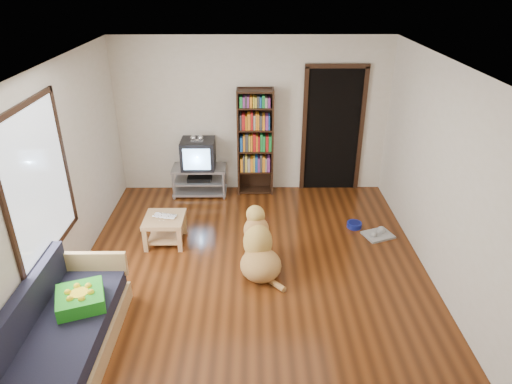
{
  "coord_description": "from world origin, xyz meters",
  "views": [
    {
      "loc": [
        0.01,
        -4.83,
        3.52
      ],
      "look_at": [
        0.05,
        0.48,
        0.9
      ],
      "focal_mm": 32.0,
      "sensor_mm": 36.0,
      "label": 1
    }
  ],
  "objects_px": {
    "green_cushion": "(81,299)",
    "coffee_table": "(165,225)",
    "dog_bowl": "(354,225)",
    "laptop": "(164,218)",
    "tv_stand": "(200,179)",
    "crt_tv": "(198,153)",
    "bookshelf": "(255,137)",
    "sofa": "(64,333)",
    "grey_rag": "(378,235)",
    "dog": "(259,249)"
  },
  "relations": [
    {
      "from": "grey_rag",
      "to": "tv_stand",
      "type": "distance_m",
      "value": 3.09
    },
    {
      "from": "green_cushion",
      "to": "coffee_table",
      "type": "height_order",
      "value": "green_cushion"
    },
    {
      "from": "bookshelf",
      "to": "coffee_table",
      "type": "distance_m",
      "value": 2.2
    },
    {
      "from": "crt_tv",
      "to": "tv_stand",
      "type": "bearing_deg",
      "value": -90.0
    },
    {
      "from": "green_cushion",
      "to": "tv_stand",
      "type": "relative_size",
      "value": 0.51
    },
    {
      "from": "dog_bowl",
      "to": "laptop",
      "type": "bearing_deg",
      "value": -171.37
    },
    {
      "from": "crt_tv",
      "to": "sofa",
      "type": "height_order",
      "value": "crt_tv"
    },
    {
      "from": "dog_bowl",
      "to": "tv_stand",
      "type": "distance_m",
      "value": 2.71
    },
    {
      "from": "green_cushion",
      "to": "bookshelf",
      "type": "xyz_separation_m",
      "value": [
        1.8,
        3.49,
        0.5
      ]
    },
    {
      "from": "grey_rag",
      "to": "dog",
      "type": "xyz_separation_m",
      "value": [
        -1.75,
        -0.8,
        0.29
      ]
    },
    {
      "from": "sofa",
      "to": "coffee_table",
      "type": "distance_m",
      "value": 2.18
    },
    {
      "from": "green_cushion",
      "to": "sofa",
      "type": "bearing_deg",
      "value": -137.66
    },
    {
      "from": "crt_tv",
      "to": "bookshelf",
      "type": "height_order",
      "value": "bookshelf"
    },
    {
      "from": "coffee_table",
      "to": "bookshelf",
      "type": "bearing_deg",
      "value": 52.04
    },
    {
      "from": "laptop",
      "to": "tv_stand",
      "type": "distance_m",
      "value": 1.62
    },
    {
      "from": "dog_bowl",
      "to": "grey_rag",
      "type": "xyz_separation_m",
      "value": [
        0.3,
        -0.25,
        -0.03
      ]
    },
    {
      "from": "grey_rag",
      "to": "coffee_table",
      "type": "xyz_separation_m",
      "value": [
        -3.06,
        -0.14,
        0.27
      ]
    },
    {
      "from": "green_cushion",
      "to": "coffee_table",
      "type": "distance_m",
      "value": 1.93
    },
    {
      "from": "grey_rag",
      "to": "bookshelf",
      "type": "xyz_separation_m",
      "value": [
        -1.79,
        1.5,
        0.99
      ]
    },
    {
      "from": "laptop",
      "to": "sofa",
      "type": "xyz_separation_m",
      "value": [
        -0.64,
        -2.05,
        -0.15
      ]
    },
    {
      "from": "crt_tv",
      "to": "coffee_table",
      "type": "bearing_deg",
      "value": -101.87
    },
    {
      "from": "coffee_table",
      "to": "tv_stand",
      "type": "bearing_deg",
      "value": 77.97
    },
    {
      "from": "bookshelf",
      "to": "crt_tv",
      "type": "bearing_deg",
      "value": -175.68
    },
    {
      "from": "dog_bowl",
      "to": "bookshelf",
      "type": "relative_size",
      "value": 0.12
    },
    {
      "from": "dog_bowl",
      "to": "coffee_table",
      "type": "xyz_separation_m",
      "value": [
        -2.76,
        -0.39,
        0.24
      ]
    },
    {
      "from": "dog_bowl",
      "to": "coffee_table",
      "type": "height_order",
      "value": "coffee_table"
    },
    {
      "from": "green_cushion",
      "to": "dog",
      "type": "distance_m",
      "value": 2.19
    },
    {
      "from": "laptop",
      "to": "sofa",
      "type": "relative_size",
      "value": 0.18
    },
    {
      "from": "grey_rag",
      "to": "bookshelf",
      "type": "distance_m",
      "value": 2.53
    },
    {
      "from": "green_cushion",
      "to": "sofa",
      "type": "relative_size",
      "value": 0.25
    },
    {
      "from": "bookshelf",
      "to": "coffee_table",
      "type": "height_order",
      "value": "bookshelf"
    },
    {
      "from": "crt_tv",
      "to": "bookshelf",
      "type": "bearing_deg",
      "value": 4.32
    },
    {
      "from": "tv_stand",
      "to": "crt_tv",
      "type": "relative_size",
      "value": 1.55
    },
    {
      "from": "crt_tv",
      "to": "sofa",
      "type": "bearing_deg",
      "value": -104.93
    },
    {
      "from": "crt_tv",
      "to": "dog",
      "type": "height_order",
      "value": "crt_tv"
    },
    {
      "from": "dog_bowl",
      "to": "tv_stand",
      "type": "height_order",
      "value": "tv_stand"
    },
    {
      "from": "grey_rag",
      "to": "sofa",
      "type": "relative_size",
      "value": 0.22
    },
    {
      "from": "coffee_table",
      "to": "sofa",
      "type": "bearing_deg",
      "value": -107.18
    },
    {
      "from": "green_cushion",
      "to": "coffee_table",
      "type": "xyz_separation_m",
      "value": [
        0.52,
        1.85,
        -0.22
      ]
    },
    {
      "from": "crt_tv",
      "to": "dog",
      "type": "distance_m",
      "value": 2.47
    },
    {
      "from": "dog_bowl",
      "to": "crt_tv",
      "type": "xyz_separation_m",
      "value": [
        -2.44,
        1.18,
        0.7
      ]
    },
    {
      "from": "green_cushion",
      "to": "grey_rag",
      "type": "xyz_separation_m",
      "value": [
        3.59,
        1.99,
        -0.48
      ]
    },
    {
      "from": "sofa",
      "to": "dog",
      "type": "height_order",
      "value": "dog"
    },
    {
      "from": "laptop",
      "to": "dog",
      "type": "xyz_separation_m",
      "value": [
        1.31,
        -0.63,
        -0.11
      ]
    },
    {
      "from": "sofa",
      "to": "coffee_table",
      "type": "xyz_separation_m",
      "value": [
        0.64,
        2.08,
        0.02
      ]
    },
    {
      "from": "tv_stand",
      "to": "grey_rag",
      "type": "bearing_deg",
      "value": -27.22
    },
    {
      "from": "green_cushion",
      "to": "tv_stand",
      "type": "distance_m",
      "value": 3.5
    },
    {
      "from": "laptop",
      "to": "crt_tv",
      "type": "xyz_separation_m",
      "value": [
        0.33,
        1.6,
        0.33
      ]
    },
    {
      "from": "green_cushion",
      "to": "crt_tv",
      "type": "bearing_deg",
      "value": 55.81
    },
    {
      "from": "laptop",
      "to": "sofa",
      "type": "bearing_deg",
      "value": -93.14
    }
  ]
}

